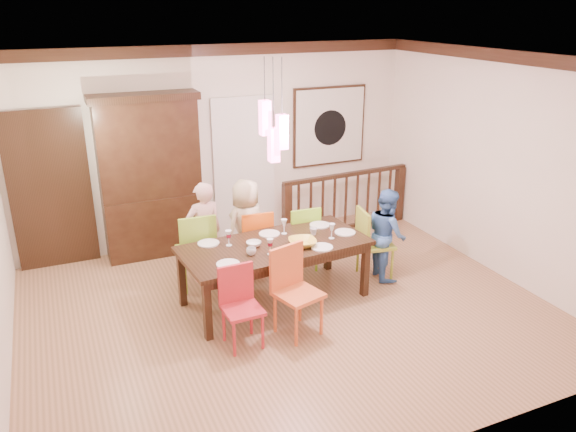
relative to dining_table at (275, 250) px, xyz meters
name	(u,v)px	position (x,y,z in m)	size (l,w,h in m)	color
floor	(288,310)	(0.04, -0.29, -0.67)	(6.00, 6.00, 0.00)	#906845
ceiling	(288,59)	(0.04, -0.29, 2.23)	(6.00, 6.00, 0.00)	white
wall_back	(220,146)	(0.04, 2.21, 0.78)	(6.00, 6.00, 0.00)	beige
wall_right	(498,165)	(3.04, -0.29, 0.78)	(5.00, 5.00, 0.00)	beige
crown_molding	(288,67)	(0.04, -0.29, 2.15)	(6.00, 5.00, 0.16)	black
panel_door	(51,193)	(-2.36, 2.16, 0.38)	(1.04, 0.07, 2.24)	black
white_doorway	(244,170)	(0.39, 2.17, 0.38)	(0.97, 0.05, 2.22)	silver
painting	(329,126)	(1.84, 2.17, 0.93)	(1.25, 0.06, 1.25)	black
pendant_cluster	(274,131)	(0.00, 0.00, 1.44)	(0.27, 0.21, 1.14)	#EF478D
dining_table	(275,250)	(0.00, 0.00, 0.00)	(2.31, 1.20, 0.75)	black
chair_far_left	(195,244)	(-0.77, 0.76, -0.09)	(0.48, 0.48, 1.02)	#89BD33
chair_far_mid	(254,237)	(0.02, 0.77, -0.14)	(0.45, 0.45, 0.93)	#E7580F
chair_far_right	(300,233)	(0.65, 0.68, -0.14)	(0.43, 0.43, 0.93)	#8AD228
chair_near_left	(242,304)	(-0.68, -0.77, -0.17)	(0.41, 0.41, 0.87)	red
chair_near_mid	(298,287)	(-0.05, -0.79, -0.10)	(0.55, 0.55, 0.99)	#DB602F
chair_end_right	(376,238)	(1.47, 0.07, -0.13)	(0.49, 0.49, 0.95)	#96A82E
china_hutch	(150,176)	(-1.05, 2.00, 0.49)	(1.46, 0.46, 2.31)	black
balustrade	(346,201)	(1.90, 1.66, -0.17)	(2.23, 0.22, 0.96)	black
person_far_left	(204,232)	(-0.62, 0.87, 0.00)	(0.49, 0.32, 1.34)	#FFC6C2
person_far_mid	(247,227)	(-0.05, 0.86, -0.02)	(0.64, 0.42, 1.31)	beige
person_end_right	(387,234)	(1.59, 0.02, -0.06)	(0.59, 0.46, 1.22)	#4271BA
serving_bowl	(302,242)	(0.28, -0.18, 0.12)	(0.32, 0.32, 0.08)	gold
small_bowl	(254,244)	(-0.25, 0.04, 0.11)	(0.18, 0.18, 0.06)	white
cup_left	(251,251)	(-0.36, -0.18, 0.12)	(0.11, 0.11, 0.09)	silver
cup_right	(314,231)	(0.55, 0.07, 0.12)	(0.10, 0.10, 0.09)	silver
plate_far_left	(208,243)	(-0.72, 0.32, 0.09)	(0.26, 0.26, 0.01)	white
plate_far_mid	(269,234)	(0.05, 0.30, 0.09)	(0.26, 0.26, 0.01)	white
plate_far_right	(320,225)	(0.76, 0.31, 0.09)	(0.26, 0.26, 0.01)	white
plate_near_left	(228,264)	(-0.68, -0.32, 0.09)	(0.26, 0.26, 0.01)	white
plate_near_mid	(322,247)	(0.46, -0.33, 0.09)	(0.26, 0.26, 0.01)	white
plate_end_right	(345,232)	(0.93, -0.04, 0.09)	(0.26, 0.26, 0.01)	white
wine_glass_a	(229,238)	(-0.51, 0.17, 0.17)	(0.08, 0.08, 0.19)	#590C19
wine_glass_b	(284,227)	(0.23, 0.24, 0.17)	(0.08, 0.08, 0.19)	silver
wine_glass_c	(270,247)	(-0.16, -0.25, 0.17)	(0.08, 0.08, 0.19)	#590C19
wine_glass_d	(332,231)	(0.70, -0.12, 0.17)	(0.08, 0.08, 0.19)	silver
napkin	(285,253)	(0.00, -0.31, 0.09)	(0.18, 0.14, 0.01)	#D83359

